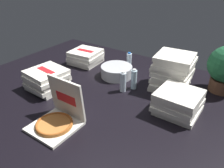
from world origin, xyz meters
TOP-DOWN VIEW (x-y plane):
  - ground_plane at (0.00, 0.00)m, footprint 3.20×2.40m
  - open_pizza_box at (-0.16, -0.48)m, footprint 0.34×0.35m
  - pizza_stack_left_mid at (-0.78, 0.57)m, footprint 0.39×0.39m
  - pizza_stack_left_far at (0.54, 0.22)m, footprint 0.36×0.36m
  - pizza_stack_left_near at (0.34, 0.58)m, footprint 0.39×0.40m
  - pizza_stack_right_mid at (-0.67, -0.14)m, footprint 0.38×0.39m
  - ice_bucket at (-0.25, 0.48)m, footprint 0.35×0.35m
  - water_bottle_0 at (0.04, 0.36)m, footprint 0.06×0.06m
  - water_bottle_1 at (-0.02, 0.25)m, footprint 0.06×0.06m
  - water_bottle_2 at (-0.24, 0.72)m, footprint 0.06×0.06m

SIDE VIEW (x-z plane):
  - ground_plane at x=0.00m, z-range -0.02..0.00m
  - ice_bucket at x=-0.25m, z-range 0.00..0.12m
  - open_pizza_box at x=-0.16m, z-range -0.11..0.25m
  - pizza_stack_left_mid at x=-0.78m, z-range 0.00..0.16m
  - pizza_stack_left_far at x=0.54m, z-range 0.00..0.20m
  - pizza_stack_right_mid at x=-0.67m, z-range 0.00..0.20m
  - water_bottle_0 at x=0.04m, z-range -0.01..0.21m
  - water_bottle_1 at x=-0.02m, z-range -0.01..0.21m
  - water_bottle_2 at x=-0.24m, z-range -0.01..0.21m
  - pizza_stack_left_near at x=0.34m, z-range 0.00..0.36m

